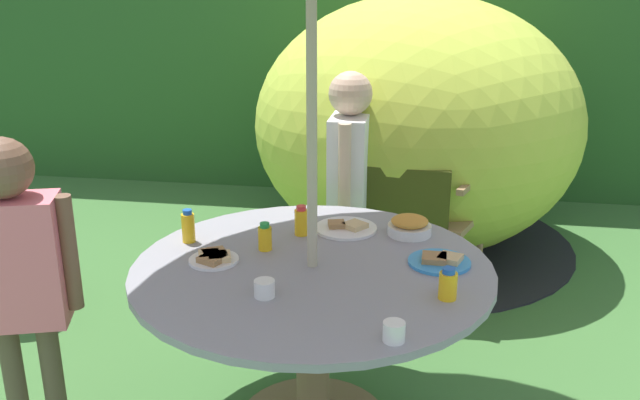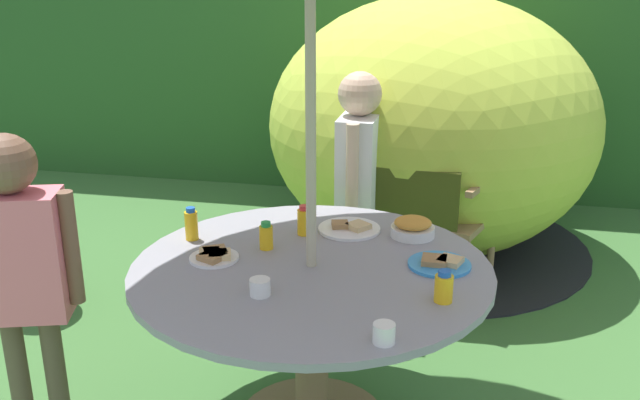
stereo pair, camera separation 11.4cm
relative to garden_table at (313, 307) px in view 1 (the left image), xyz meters
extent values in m
cube|color=#285623|center=(0.00, 3.28, 0.55)|extent=(9.00, 0.70, 2.13)
cylinder|color=brown|center=(0.00, 0.00, -0.19)|extent=(0.12, 0.12, 0.66)
cylinder|color=gray|center=(0.00, 0.00, 0.15)|extent=(1.29, 1.29, 0.03)
cylinder|color=#B7AD8C|center=(0.00, 0.00, 0.64)|extent=(0.04, 0.04, 2.32)
cylinder|color=#93704C|center=(0.17, 1.07, -0.29)|extent=(0.04, 0.04, 0.45)
cylinder|color=#93704C|center=(0.55, 0.94, -0.29)|extent=(0.04, 0.04, 0.45)
cylinder|color=#93704C|center=(0.31, 1.45, -0.29)|extent=(0.04, 0.04, 0.45)
cylinder|color=#93704C|center=(0.69, 1.32, -0.29)|extent=(0.04, 0.04, 0.45)
cube|color=#93704C|center=(0.43, 1.20, -0.05)|extent=(0.57, 0.57, 0.04)
cube|color=#93704C|center=(0.50, 1.39, 0.22)|extent=(0.43, 0.18, 0.51)
cube|color=#93704C|center=(0.24, 1.26, 0.17)|extent=(0.18, 0.43, 0.03)
cube|color=#93704C|center=(0.62, 1.13, 0.17)|extent=(0.18, 0.43, 0.03)
ellipsoid|color=#B2C63F|center=(0.31, 1.95, 0.26)|extent=(2.11, 2.13, 1.55)
cylinder|color=black|center=(0.31, 1.95, -0.51)|extent=(2.17, 2.17, 0.01)
cube|color=#3E4516|center=(0.23, 0.98, -0.09)|extent=(0.55, 0.08, 0.70)
cylinder|color=#595960|center=(-1.63, 0.67, -0.41)|extent=(0.30, 0.30, 0.22)
sphere|color=#234C28|center=(-1.63, 0.67, -0.14)|extent=(0.36, 0.36, 0.36)
cylinder|color=brown|center=(0.02, 1.06, -0.24)|extent=(0.08, 0.08, 0.55)
cylinder|color=brown|center=(0.01, 0.93, -0.24)|extent=(0.08, 0.08, 0.55)
cube|color=white|center=(0.01, 0.99, 0.27)|extent=(0.18, 0.32, 0.47)
cylinder|color=#D8B293|center=(0.02, 1.17, 0.29)|extent=(0.06, 0.06, 0.42)
cylinder|color=#D8B293|center=(0.01, 0.81, 0.29)|extent=(0.06, 0.06, 0.42)
sphere|color=#D8B293|center=(0.01, 0.99, 0.61)|extent=(0.21, 0.21, 0.21)
cylinder|color=brown|center=(-1.02, -0.31, -0.25)|extent=(0.07, 0.07, 0.53)
cylinder|color=brown|center=(-0.89, -0.28, -0.25)|extent=(0.07, 0.07, 0.53)
cube|color=#EA727F|center=(-0.96, -0.29, 0.24)|extent=(0.35, 0.25, 0.45)
cylinder|color=brown|center=(-0.79, -0.24, 0.27)|extent=(0.06, 0.06, 0.41)
sphere|color=brown|center=(-0.96, -0.29, 0.57)|extent=(0.20, 0.20, 0.20)
cylinder|color=white|center=(0.33, 0.36, 0.19)|extent=(0.17, 0.17, 0.04)
ellipsoid|color=gold|center=(0.33, 0.36, 0.22)|extent=(0.15, 0.15, 0.04)
cylinder|color=#338CD8|center=(0.45, 0.09, 0.17)|extent=(0.22, 0.22, 0.01)
cube|color=tan|center=(0.48, 0.09, 0.19)|extent=(0.10, 0.10, 0.02)
cube|color=#9E7547|center=(0.43, 0.08, 0.19)|extent=(0.09, 0.09, 0.02)
cylinder|color=white|center=(0.08, 0.37, 0.17)|extent=(0.25, 0.25, 0.01)
cube|color=tan|center=(0.11, 0.36, 0.19)|extent=(0.11, 0.11, 0.02)
cube|color=#9E7547|center=(0.04, 0.36, 0.19)|extent=(0.08, 0.08, 0.02)
cylinder|color=white|center=(-0.36, -0.02, 0.17)|extent=(0.18, 0.18, 0.01)
cube|color=tan|center=(-0.33, -0.02, 0.19)|extent=(0.10, 0.10, 0.02)
cube|color=#9E7547|center=(-0.36, 0.00, 0.19)|extent=(0.11, 0.11, 0.02)
cube|color=tan|center=(-0.38, -0.02, 0.19)|extent=(0.09, 0.09, 0.02)
cube|color=#9E7547|center=(-0.35, -0.05, 0.19)|extent=(0.11, 0.11, 0.02)
cylinder|color=yellow|center=(-0.09, 0.29, 0.22)|extent=(0.05, 0.05, 0.10)
cylinder|color=red|center=(-0.09, 0.29, 0.28)|extent=(0.04, 0.04, 0.02)
cylinder|color=yellow|center=(0.47, -0.18, 0.21)|extent=(0.06, 0.06, 0.09)
cylinder|color=blue|center=(0.47, -0.18, 0.26)|extent=(0.04, 0.04, 0.02)
cylinder|color=yellow|center=(-0.20, 0.11, 0.21)|extent=(0.05, 0.05, 0.09)
cylinder|color=green|center=(-0.20, 0.11, 0.26)|extent=(0.04, 0.04, 0.02)
cylinder|color=yellow|center=(-0.51, 0.14, 0.22)|extent=(0.05, 0.05, 0.11)
cylinder|color=blue|center=(-0.51, 0.14, 0.29)|extent=(0.04, 0.04, 0.02)
cylinder|color=white|center=(-0.11, -0.26, 0.19)|extent=(0.07, 0.07, 0.06)
cylinder|color=white|center=(0.32, -0.48, 0.20)|extent=(0.06, 0.06, 0.06)
camera|label=1|loc=(0.39, -2.24, 1.20)|focal=39.08mm
camera|label=2|loc=(0.50, -2.22, 1.20)|focal=39.08mm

